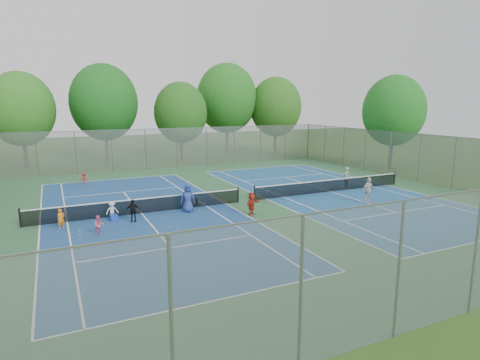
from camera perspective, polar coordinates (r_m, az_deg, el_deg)
name	(u,v)px	position (r m, az deg, el deg)	size (l,w,h in m)	color
ground	(246,202)	(26.97, 0.91, -3.08)	(120.00, 120.00, 0.00)	#2B4E18
court_pad	(246,201)	(26.97, 0.91, -3.07)	(32.00, 32.00, 0.01)	#2C5D38
court_left	(142,213)	(24.79, -13.82, -4.63)	(10.97, 23.77, 0.01)	navy
court_right	(331,192)	(30.63, 12.75, -1.61)	(10.97, 23.77, 0.01)	navy
net_left	(141,206)	(24.68, -13.87, -3.65)	(12.87, 0.10, 0.91)	black
net_right	(331,186)	(30.54, 12.79, -0.81)	(12.87, 0.10, 0.91)	black
fence_north	(177,148)	(41.38, -8.93, 4.54)	(32.00, 0.10, 4.00)	gray
fence_south	(475,253)	(14.50, 30.44, -8.92)	(32.00, 0.10, 4.00)	gray
fence_east	(419,158)	(36.48, 24.13, 2.86)	(32.00, 0.10, 4.00)	gray
tree_nw	(21,109)	(45.55, -28.72, 8.83)	(6.40, 6.40, 9.58)	#443326
tree_nl	(104,102)	(46.81, -18.77, 10.41)	(7.20, 7.20, 10.69)	#443326
tree_nc	(181,113)	(46.51, -8.43, 9.45)	(6.00, 6.00, 8.85)	#443326
tree_nr	(227,98)	(51.74, -1.90, 11.53)	(7.60, 7.60, 11.42)	#443326
tree_ne	(276,107)	(52.66, 5.10, 10.31)	(6.60, 6.60, 9.77)	#443326
tree_side_e	(394,111)	(42.46, 21.04, 9.18)	(6.00, 6.00, 9.20)	#443326
ball_crate	(114,218)	(23.73, -17.52, -5.15)	(0.39, 0.39, 0.34)	#173DB2
ball_hopper	(195,202)	(25.75, -6.35, -3.18)	(0.29, 0.29, 0.56)	#24852C
student_a	(61,219)	(23.11, -24.11, -5.06)	(0.40, 0.26, 1.10)	orange
student_b	(99,225)	(21.41, -19.43, -6.08)	(0.49, 0.38, 1.01)	#EE5C8A
student_c	(112,211)	(23.82, -17.73, -4.17)	(0.70, 0.40, 1.09)	silver
student_d	(133,211)	(23.10, -15.00, -4.23)	(0.75, 0.31, 1.28)	black
student_e	(188,198)	(24.41, -7.45, -2.59)	(0.85, 0.55, 1.73)	#283F94
student_f	(252,204)	(23.61, 1.67, -3.40)	(1.28, 0.41, 1.38)	#AD2618
child_far_baseline	(84,179)	(34.63, -21.31, 0.16)	(0.64, 0.37, 1.00)	red
instructor	(346,177)	(32.24, 14.84, 0.36)	(0.60, 0.39, 1.63)	gray
teen_court_b	(368,190)	(27.60, 17.75, -1.42)	(1.02, 0.43, 1.75)	silver
tennis_ball_0	(200,211)	(24.67, -5.70, -4.40)	(0.07, 0.07, 0.07)	#BEDA32
tennis_ball_1	(133,249)	(19.01, -14.96, -9.47)	(0.07, 0.07, 0.07)	#BADE33
tennis_ball_2	(178,230)	(21.28, -8.87, -7.00)	(0.07, 0.07, 0.07)	gold
tennis_ball_3	(228,220)	(22.68, -1.66, -5.73)	(0.07, 0.07, 0.07)	#D6EE37
tennis_ball_4	(79,231)	(22.40, -21.87, -6.76)	(0.07, 0.07, 0.07)	gold
tennis_ball_5	(80,236)	(21.67, -21.80, -7.34)	(0.07, 0.07, 0.07)	#D6E836
tennis_ball_6	(171,227)	(21.71, -9.85, -6.66)	(0.07, 0.07, 0.07)	#B8CF30
tennis_ball_7	(162,217)	(23.65, -10.98, -5.22)	(0.07, 0.07, 0.07)	gold
tennis_ball_8	(89,262)	(18.07, -20.67, -10.91)	(0.07, 0.07, 0.07)	#CAE535
tennis_ball_9	(96,243)	(20.26, -19.82, -8.47)	(0.07, 0.07, 0.07)	#B3D732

